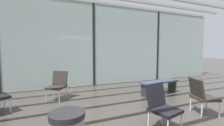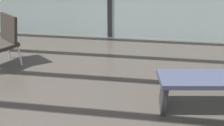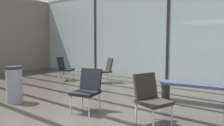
{
  "view_description": "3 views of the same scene",
  "coord_description": "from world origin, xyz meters",
  "px_view_note": "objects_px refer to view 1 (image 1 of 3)",
  "views": [
    {
      "loc": [
        -1.81,
        -1.26,
        1.51
      ],
      "look_at": [
        -0.25,
        2.47,
        1.18
      ],
      "focal_mm": 24.02,
      "sensor_mm": 36.0,
      "label": 1
    },
    {
      "loc": [
        0.68,
        0.33,
        1.91
      ],
      "look_at": [
        0.51,
        1.59,
        1.24
      ],
      "focal_mm": 36.29,
      "sensor_mm": 36.0,
      "label": 2
    },
    {
      "loc": [
        3.18,
        -2.15,
        1.41
      ],
      "look_at": [
        -1.87,
        4.32,
        0.62
      ],
      "focal_mm": 34.48,
      "sensor_mm": 36.0,
      "label": 3
    }
  ],
  "objects_px": {
    "lounge_chair_1": "(161,104)",
    "lounge_chair_3": "(58,84)",
    "lounge_chair_2": "(201,94)",
    "waiting_bench": "(159,84)",
    "parked_airplane": "(78,41)"
  },
  "relations": [
    {
      "from": "lounge_chair_1",
      "to": "lounge_chair_3",
      "type": "bearing_deg",
      "value": 110.09
    },
    {
      "from": "lounge_chair_1",
      "to": "lounge_chair_2",
      "type": "bearing_deg",
      "value": -5.61
    },
    {
      "from": "waiting_bench",
      "to": "lounge_chair_2",
      "type": "bearing_deg",
      "value": -104.63
    },
    {
      "from": "lounge_chair_3",
      "to": "waiting_bench",
      "type": "distance_m",
      "value": 3.38
    },
    {
      "from": "lounge_chair_1",
      "to": "lounge_chair_3",
      "type": "relative_size",
      "value": 1.0
    },
    {
      "from": "lounge_chair_2",
      "to": "lounge_chair_3",
      "type": "bearing_deg",
      "value": 69.1
    },
    {
      "from": "parked_airplane",
      "to": "lounge_chair_1",
      "type": "bearing_deg",
      "value": -90.89
    },
    {
      "from": "parked_airplane",
      "to": "lounge_chair_1",
      "type": "relative_size",
      "value": 16.56
    },
    {
      "from": "lounge_chair_1",
      "to": "lounge_chair_2",
      "type": "relative_size",
      "value": 1.0
    },
    {
      "from": "lounge_chair_1",
      "to": "waiting_bench",
      "type": "distance_m",
      "value": 2.46
    },
    {
      "from": "lounge_chair_2",
      "to": "lounge_chair_3",
      "type": "relative_size",
      "value": 1.0
    },
    {
      "from": "parked_airplane",
      "to": "waiting_bench",
      "type": "xyz_separation_m",
      "value": [
        1.41,
        -7.67,
        -1.92
      ]
    },
    {
      "from": "lounge_chair_2",
      "to": "lounge_chair_3",
      "type": "height_order",
      "value": "same"
    },
    {
      "from": "lounge_chair_3",
      "to": "waiting_bench",
      "type": "relative_size",
      "value": 0.57
    },
    {
      "from": "lounge_chair_2",
      "to": "waiting_bench",
      "type": "xyz_separation_m",
      "value": [
        0.22,
        1.73,
        -0.13
      ]
    }
  ]
}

